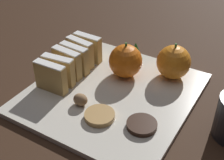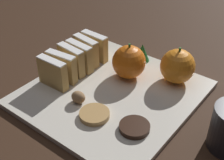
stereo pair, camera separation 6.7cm
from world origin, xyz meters
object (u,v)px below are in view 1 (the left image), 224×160
object	(u,v)px
orange_near	(126,61)
chocolate_cookie	(142,125)
walnut	(80,100)
orange_far	(174,62)

from	to	relation	value
orange_near	chocolate_cookie	world-z (taller)	orange_near
orange_near	walnut	world-z (taller)	orange_near
walnut	chocolate_cookie	xyz separation A→B (m)	(0.14, 0.01, -0.01)
walnut	orange_near	bearing A→B (deg)	79.47
orange_near	walnut	xyz separation A→B (m)	(-0.03, -0.14, -0.03)
orange_near	chocolate_cookie	distance (m)	0.18
walnut	chocolate_cookie	size ratio (longest dim) A/B	0.53
orange_far	orange_near	bearing A→B (deg)	-151.99
chocolate_cookie	orange_near	bearing A→B (deg)	129.13
orange_near	chocolate_cookie	bearing A→B (deg)	-50.87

